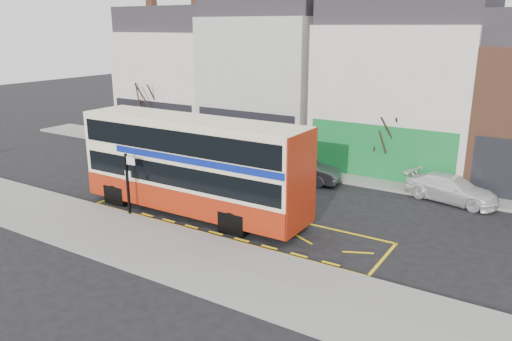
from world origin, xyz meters
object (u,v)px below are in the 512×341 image
Objects in this scene: street_tree_left at (147,91)px; double_decker_bus at (193,165)px; car_grey at (301,170)px; car_silver at (176,149)px; car_white at (451,189)px; bus_stop_post at (128,178)px; street_tree_right at (389,124)px.

double_decker_bus is at bearing -38.58° from street_tree_left.
street_tree_left is at bearing 71.85° from car_grey.
street_tree_left is (-4.86, 2.63, 3.19)m from car_silver.
car_silver is 0.99× the size of car_grey.
car_silver is at bearing 105.85° from car_white.
double_decker_bus is at bearing 37.50° from bus_stop_post.
car_grey is 14.45m from street_tree_left.
car_white is 0.96× the size of street_tree_right.
double_decker_bus reaches higher than car_grey.
street_tree_right reaches higher than car_grey.
street_tree_right is (5.85, 9.91, 0.87)m from double_decker_bus.
double_decker_bus is at bearing -120.54° from street_tree_right.
car_white is at bearing -3.67° from street_tree_left.
street_tree_right reaches higher than car_silver.
street_tree_left is (-9.73, 11.44, 2.05)m from bus_stop_post.
car_grey is at bearing 109.45° from car_white.
car_white is (11.97, 10.05, -1.21)m from bus_stop_post.
street_tree_right is at bearing 51.61° from bus_stop_post.
street_tree_right is at bearing 59.05° from double_decker_bus.
bus_stop_post is 0.66× the size of car_silver.
car_silver is 9.02m from car_grey.
car_white is (16.85, 1.24, -0.07)m from car_silver.
street_tree_right is at bearing -67.63° from car_silver.
bus_stop_post is 14.38m from street_tree_right.
car_grey is at bearing 60.93° from bus_stop_post.
car_white is 5.05m from street_tree_right.
car_grey is 0.91× the size of street_tree_right.
bus_stop_post is 0.60× the size of street_tree_right.
street_tree_right is (12.89, 3.04, 2.51)m from car_silver.
street_tree_right is (8.02, 11.85, 1.37)m from bus_stop_post.
double_decker_bus is 2.48× the size of car_white.
double_decker_bus is at bearing -125.18° from car_silver.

